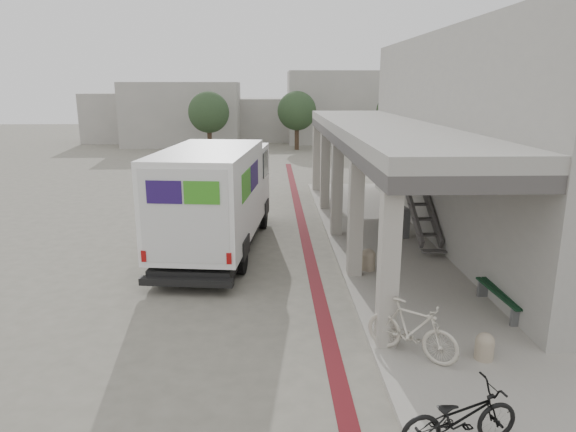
{
  "coord_description": "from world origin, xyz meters",
  "views": [
    {
      "loc": [
        -0.21,
        -12.96,
        5.27
      ],
      "look_at": [
        0.28,
        1.35,
        1.6
      ],
      "focal_mm": 32.0,
      "sensor_mm": 36.0,
      "label": 1
    }
  ],
  "objects_px": {
    "fedex_truck": "(217,195)",
    "bicycle_cream": "(412,329)",
    "bench": "(502,297)",
    "utility_cabinet": "(400,222)",
    "bicycle_black": "(460,417)"
  },
  "relations": [
    {
      "from": "bench",
      "to": "utility_cabinet",
      "type": "distance_m",
      "value": 6.17
    },
    {
      "from": "bench",
      "to": "bicycle_cream",
      "type": "xyz_separation_m",
      "value": [
        -2.7,
        -2.01,
        0.24
      ]
    },
    {
      "from": "fedex_truck",
      "to": "bench",
      "type": "distance_m",
      "value": 8.97
    },
    {
      "from": "utility_cabinet",
      "to": "bicycle_black",
      "type": "xyz_separation_m",
      "value": [
        -1.8,
        -10.71,
        -0.03
      ]
    },
    {
      "from": "fedex_truck",
      "to": "utility_cabinet",
      "type": "height_order",
      "value": "fedex_truck"
    },
    {
      "from": "fedex_truck",
      "to": "bicycle_black",
      "type": "height_order",
      "value": "fedex_truck"
    },
    {
      "from": "fedex_truck",
      "to": "utility_cabinet",
      "type": "bearing_deg",
      "value": 14.58
    },
    {
      "from": "fedex_truck",
      "to": "bicycle_cream",
      "type": "relative_size",
      "value": 4.35
    },
    {
      "from": "fedex_truck",
      "to": "utility_cabinet",
      "type": "distance_m",
      "value": 6.42
    },
    {
      "from": "fedex_truck",
      "to": "utility_cabinet",
      "type": "xyz_separation_m",
      "value": [
        6.25,
        0.87,
        -1.2
      ]
    },
    {
      "from": "bench",
      "to": "utility_cabinet",
      "type": "height_order",
      "value": "utility_cabinet"
    },
    {
      "from": "bicycle_cream",
      "to": "bicycle_black",
      "type": "bearing_deg",
      "value": -140.63
    },
    {
      "from": "bench",
      "to": "bicycle_black",
      "type": "height_order",
      "value": "bicycle_black"
    },
    {
      "from": "fedex_truck",
      "to": "bicycle_black",
      "type": "relative_size",
      "value": 4.46
    },
    {
      "from": "bicycle_black",
      "to": "bicycle_cream",
      "type": "bearing_deg",
      "value": -11.77
    }
  ]
}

